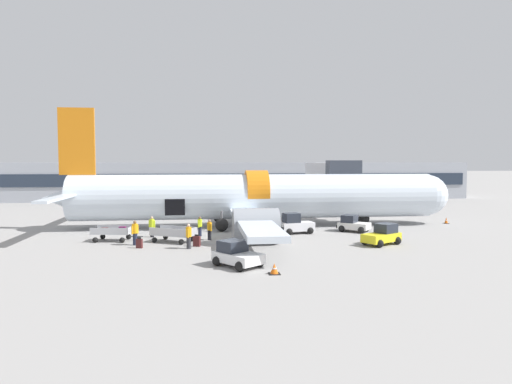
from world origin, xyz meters
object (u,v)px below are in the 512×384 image
object	(u,v)px
baggage_tug_lead	(237,255)
baggage_tug_mid	(295,225)
ground_crew_helper	(189,236)
baggage_tug_rear	(383,236)
suitcase_on_tarmac_upright	(197,241)
baggage_tug_spare	(353,224)
baggage_cart_queued	(113,233)
ground_crew_loader_b	(200,226)
baggage_cart_loading	(174,235)
ground_crew_loader_a	(209,229)
ground_crew_supervisor	(152,226)
airplane	(251,197)
ground_crew_driver	(135,232)
suitcase_on_tarmac_spare	(139,243)

from	to	relation	value
baggage_tug_lead	baggage_tug_mid	bearing A→B (deg)	62.91
ground_crew_helper	baggage_tug_rear	bearing A→B (deg)	-0.18
suitcase_on_tarmac_upright	baggage_tug_spare	bearing A→B (deg)	22.26
baggage_cart_queued	ground_crew_loader_b	bearing A→B (deg)	13.13
baggage_cart_loading	ground_crew_loader_a	size ratio (longest dim) A/B	2.56
ground_crew_loader_a	ground_crew_supervisor	distance (m)	4.88
airplane	ground_crew_supervisor	xyz separation A→B (m)	(-8.46, -5.02, -1.81)
suitcase_on_tarmac_upright	airplane	bearing A→B (deg)	62.58
baggage_tug_rear	ground_crew_loader_b	distance (m)	14.12
baggage_tug_rear	baggage_cart_queued	world-z (taller)	baggage_tug_rear
baggage_cart_loading	ground_crew_loader_a	xyz separation A→B (m)	(2.62, 0.59, 0.27)
ground_crew_driver	ground_crew_supervisor	world-z (taller)	ground_crew_driver
airplane	baggage_cart_queued	world-z (taller)	airplane
ground_crew_loader_a	airplane	bearing A→B (deg)	60.18
baggage_tug_rear	ground_crew_supervisor	bearing A→B (deg)	162.56
baggage_cart_queued	ground_crew_loader_b	size ratio (longest dim) A/B	2.45
baggage_tug_spare	baggage_tug_rear	bearing A→B (deg)	-89.30
baggage_tug_mid	baggage_cart_queued	distance (m)	14.44
ground_crew_loader_a	suitcase_on_tarmac_spare	xyz separation A→B (m)	(-4.86, -2.72, -0.50)
baggage_tug_mid	ground_crew_loader_a	distance (m)	7.48
baggage_tug_spare	suitcase_on_tarmac_spare	size ratio (longest dim) A/B	3.89
ground_crew_driver	suitcase_on_tarmac_spare	xyz separation A→B (m)	(0.45, -1.21, -0.60)
baggage_tug_rear	suitcase_on_tarmac_spare	distance (m)	17.21
ground_crew_loader_a	ground_crew_supervisor	world-z (taller)	ground_crew_supervisor
ground_crew_loader_a	ground_crew_supervisor	size ratio (longest dim) A/B	0.95
baggage_tug_spare	ground_crew_loader_b	distance (m)	13.02
ground_crew_driver	baggage_tug_mid	bearing A→B (deg)	16.98
baggage_tug_mid	ground_crew_loader_b	size ratio (longest dim) A/B	1.97
ground_crew_loader_a	ground_crew_helper	world-z (taller)	ground_crew_helper
baggage_tug_spare	suitcase_on_tarmac_upright	xyz separation A→B (m)	(-13.19, -5.40, -0.24)
suitcase_on_tarmac_spare	baggage_tug_lead	bearing A→B (deg)	-44.77
baggage_cart_queued	ground_crew_helper	world-z (taller)	ground_crew_helper
baggage_tug_rear	ground_crew_supervisor	xyz separation A→B (m)	(-16.82, 5.28, 0.22)
airplane	suitcase_on_tarmac_upright	xyz separation A→B (m)	(-4.91, -9.46, -2.31)
airplane	ground_crew_loader_b	xyz separation A→B (m)	(-4.70, -4.95, -1.85)
ground_crew_loader_b	suitcase_on_tarmac_spare	distance (m)	6.27
baggage_tug_lead	baggage_cart_queued	world-z (taller)	baggage_tug_lead
baggage_cart_loading	ground_crew_loader_a	distance (m)	2.70
baggage_cart_loading	ground_crew_loader_b	distance (m)	3.19
ground_crew_supervisor	suitcase_on_tarmac_spare	size ratio (longest dim) A/B	2.16
baggage_cart_loading	ground_crew_helper	bearing A→B (deg)	-67.37
baggage_tug_mid	ground_crew_supervisor	distance (m)	11.61
baggage_tug_lead	ground_crew_loader_b	size ratio (longest dim) A/B	2.06
ground_crew_loader_b	ground_crew_helper	size ratio (longest dim) A/B	0.92
baggage_tug_lead	ground_crew_loader_b	world-z (taller)	ground_crew_loader_b
baggage_cart_loading	suitcase_on_tarmac_spare	world-z (taller)	baggage_cart_loading
ground_crew_loader_b	baggage_tug_rear	bearing A→B (deg)	-22.28
baggage_tug_lead	ground_crew_helper	world-z (taller)	ground_crew_helper
baggage_tug_mid	ground_crew_helper	bearing A→B (deg)	-146.78
airplane	baggage_tug_spare	bearing A→B (deg)	-26.11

